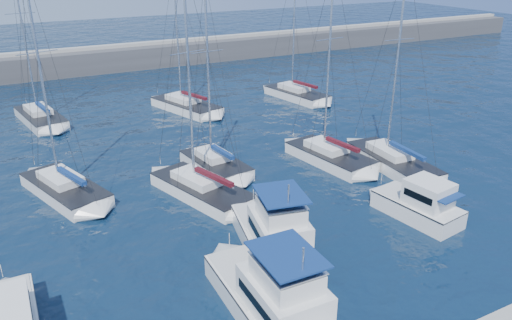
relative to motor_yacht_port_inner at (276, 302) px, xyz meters
name	(u,v)px	position (x,y,z in m)	size (l,w,h in m)	color
ground	(303,242)	(4.82, 5.22, -1.13)	(220.00, 220.00, 0.00)	black
breakwater	(108,62)	(4.82, 57.22, -0.08)	(160.00, 6.00, 4.45)	#424244
motor_yacht_port_inner	(276,302)	(0.00, 0.00, 0.00)	(3.50, 9.01, 4.69)	silver
motor_yacht_stbd_inner	(276,237)	(2.75, 4.85, 0.00)	(4.73, 8.36, 4.69)	silver
motor_yacht_stbd_outer	(420,205)	(13.00, 4.18, -0.19)	(3.36, 5.90, 3.20)	silver
sailboat_mid_a	(65,189)	(-6.72, 18.13, -0.59)	(5.42, 8.54, 15.99)	silver
sailboat_mid_b	(202,189)	(1.76, 13.61, -0.60)	(5.37, 8.81, 16.01)	silver
sailboat_mid_c	(215,164)	(4.35, 17.17, -0.59)	(3.77, 6.89, 14.73)	silver
sailboat_mid_d	(330,156)	(13.27, 14.44, -0.60)	(4.33, 8.10, 15.73)	silver
sailboat_mid_e	(393,161)	(17.11, 11.27, -0.60)	(3.53, 8.76, 15.91)	silver
sailboat_back_a	(41,117)	(-6.48, 36.08, -0.58)	(4.47, 8.65, 16.91)	silver
sailboat_back_b	(186,106)	(7.81, 33.17, -0.62)	(5.71, 9.16, 14.91)	silver
sailboat_back_c	(297,94)	(20.80, 31.66, -0.60)	(4.61, 8.66, 16.11)	silver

